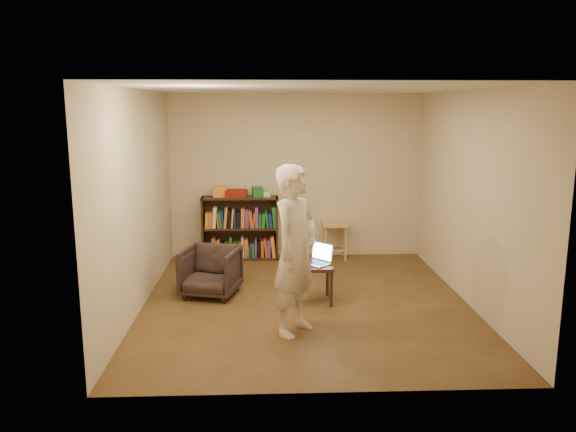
{
  "coord_description": "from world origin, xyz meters",
  "views": [
    {
      "loc": [
        -0.49,
        -6.64,
        2.41
      ],
      "look_at": [
        -0.21,
        0.35,
        1.03
      ],
      "focal_mm": 35.0,
      "sensor_mm": 36.0,
      "label": 1
    }
  ],
  "objects_px": {
    "person": "(295,251)",
    "bookshelf": "(240,232)",
    "stool": "(335,230)",
    "armchair": "(211,271)",
    "side_table": "(313,271)",
    "laptop": "(318,259)"
  },
  "relations": [
    {
      "from": "stool",
      "to": "laptop",
      "type": "bearing_deg",
      "value": -102.96
    },
    {
      "from": "side_table",
      "to": "person",
      "type": "distance_m",
      "value": 1.12
    },
    {
      "from": "bookshelf",
      "to": "armchair",
      "type": "relative_size",
      "value": 1.74
    },
    {
      "from": "bookshelf",
      "to": "person",
      "type": "bearing_deg",
      "value": -76.64
    },
    {
      "from": "laptop",
      "to": "person",
      "type": "bearing_deg",
      "value": -61.65
    },
    {
      "from": "bookshelf",
      "to": "armchair",
      "type": "bearing_deg",
      "value": -99.86
    },
    {
      "from": "stool",
      "to": "person",
      "type": "bearing_deg",
      "value": -104.89
    },
    {
      "from": "stool",
      "to": "side_table",
      "type": "height_order",
      "value": "stool"
    },
    {
      "from": "armchair",
      "to": "laptop",
      "type": "relative_size",
      "value": 1.58
    },
    {
      "from": "bookshelf",
      "to": "stool",
      "type": "xyz_separation_m",
      "value": [
        1.5,
        -0.06,
        0.03
      ]
    },
    {
      "from": "stool",
      "to": "armchair",
      "type": "bearing_deg",
      "value": -136.75
    },
    {
      "from": "armchair",
      "to": "side_table",
      "type": "relative_size",
      "value": 1.44
    },
    {
      "from": "bookshelf",
      "to": "person",
      "type": "xyz_separation_m",
      "value": [
        0.72,
        -3.02,
        0.47
      ]
    },
    {
      "from": "laptop",
      "to": "side_table",
      "type": "bearing_deg",
      "value": -96.48
    },
    {
      "from": "laptop",
      "to": "person",
      "type": "height_order",
      "value": "person"
    },
    {
      "from": "side_table",
      "to": "laptop",
      "type": "xyz_separation_m",
      "value": [
        0.06,
        0.05,
        0.14
      ]
    },
    {
      "from": "armchair",
      "to": "laptop",
      "type": "xyz_separation_m",
      "value": [
        1.36,
        -0.25,
        0.23
      ]
    },
    {
      "from": "bookshelf",
      "to": "laptop",
      "type": "xyz_separation_m",
      "value": [
        1.05,
        -2.02,
        0.1
      ]
    },
    {
      "from": "person",
      "to": "stool",
      "type": "bearing_deg",
      "value": 20.05
    },
    {
      "from": "person",
      "to": "bookshelf",
      "type": "bearing_deg",
      "value": 48.3
    },
    {
      "from": "stool",
      "to": "bookshelf",
      "type": "bearing_deg",
      "value": 177.56
    },
    {
      "from": "armchair",
      "to": "laptop",
      "type": "bearing_deg",
      "value": 3.83
    }
  ]
}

